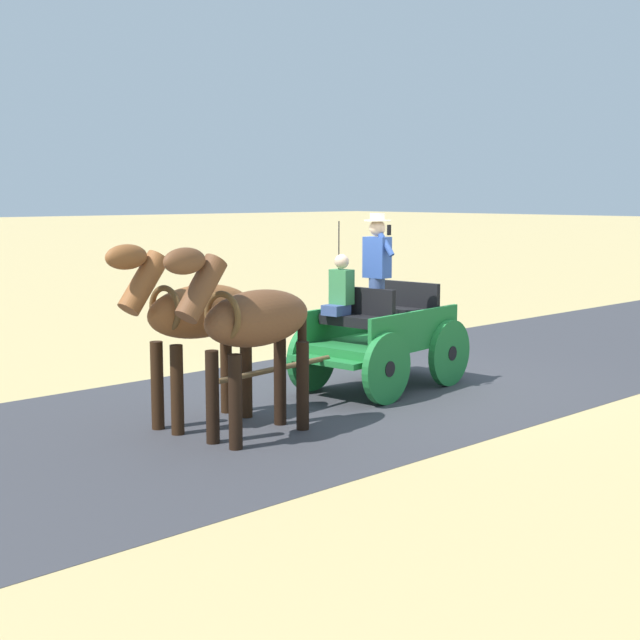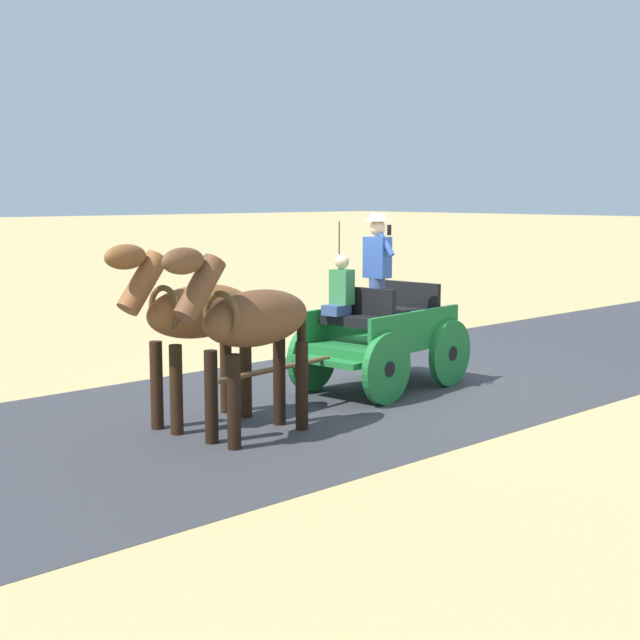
% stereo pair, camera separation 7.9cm
% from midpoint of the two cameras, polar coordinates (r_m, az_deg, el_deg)
% --- Properties ---
extents(ground_plane, '(200.00, 200.00, 0.00)m').
position_cam_midpoint_polar(ground_plane, '(13.13, 4.43, -4.14)').
color(ground_plane, tan).
extents(road_surface, '(5.50, 160.00, 0.01)m').
position_cam_midpoint_polar(road_surface, '(13.13, 4.43, -4.12)').
color(road_surface, '#38383D').
rests_on(road_surface, ground).
extents(horse_drawn_carriage, '(1.69, 4.51, 2.50)m').
position_cam_midpoint_polar(horse_drawn_carriage, '(12.70, 3.55, -0.80)').
color(horse_drawn_carriage, '#1E7233').
rests_on(horse_drawn_carriage, ground).
extents(horse_near_side, '(0.73, 2.14, 2.21)m').
position_cam_midpoint_polar(horse_near_side, '(10.05, -4.63, -0.20)').
color(horse_near_side, brown).
rests_on(horse_near_side, ground).
extents(horse_off_side, '(0.70, 2.14, 2.21)m').
position_cam_midpoint_polar(horse_off_side, '(10.73, -8.19, 0.26)').
color(horse_off_side, brown).
rests_on(horse_off_side, ground).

